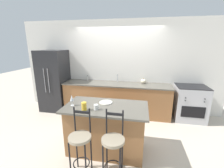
{
  "coord_description": "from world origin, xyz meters",
  "views": [
    {
      "loc": [
        0.67,
        -3.72,
        2.02
      ],
      "look_at": [
        0.03,
        -0.43,
        1.12
      ],
      "focal_mm": 24.0,
      "sensor_mm": 36.0,
      "label": 1
    }
  ],
  "objects": [
    {
      "name": "wall_back",
      "position": [
        0.0,
        0.73,
        1.35
      ],
      "size": [
        6.0,
        0.07,
        2.7
      ],
      "color": "silver",
      "rests_on": "ground_plane"
    },
    {
      "name": "wine_glass",
      "position": [
        -0.54,
        -1.34,
        1.06
      ],
      "size": [
        0.07,
        0.07,
        0.2
      ],
      "color": "white",
      "rests_on": "kitchen_island"
    },
    {
      "name": "pumpkin_decoration",
      "position": [
        0.76,
        0.55,
        0.98
      ],
      "size": [
        0.16,
        0.16,
        0.15
      ],
      "color": "beige",
      "rests_on": "back_counter"
    },
    {
      "name": "dinner_plate",
      "position": [
        0.04,
        -1.09,
        0.93
      ],
      "size": [
        0.26,
        0.26,
        0.02
      ],
      "color": "beige",
      "rests_on": "kitchen_island"
    },
    {
      "name": "kitchen_island",
      "position": [
        0.07,
        -1.25,
        0.46
      ],
      "size": [
        1.52,
        0.82,
        0.92
      ],
      "color": "#936038",
      "rests_on": "ground_plane"
    },
    {
      "name": "oven_range",
      "position": [
        2.02,
        0.39,
        0.47
      ],
      "size": [
        0.78,
        0.66,
        0.95
      ],
      "color": "#B7B7BC",
      "rests_on": "ground_plane"
    },
    {
      "name": "tumbler_cup",
      "position": [
        -0.25,
        -1.49,
        0.99
      ],
      "size": [
        0.09,
        0.09,
        0.14
      ],
      "color": "gold",
      "rests_on": "kitchen_island"
    },
    {
      "name": "bar_stool_near",
      "position": [
        -0.18,
        -1.89,
        0.56
      ],
      "size": [
        0.34,
        0.34,
        1.09
      ],
      "color": "black",
      "rests_on": "ground_plane"
    },
    {
      "name": "sink_faucet",
      "position": [
        0.0,
        0.6,
        1.06
      ],
      "size": [
        0.02,
        0.13,
        0.22
      ],
      "color": "#ADAFB5",
      "rests_on": "back_counter"
    },
    {
      "name": "soap_bottle",
      "position": [
        -0.96,
        0.62,
        0.98
      ],
      "size": [
        0.05,
        0.05,
        0.15
      ],
      "color": "silver",
      "rests_on": "back_counter"
    },
    {
      "name": "bar_stool_far",
      "position": [
        0.32,
        -1.86,
        0.56
      ],
      "size": [
        0.34,
        0.34,
        1.09
      ],
      "color": "black",
      "rests_on": "ground_plane"
    },
    {
      "name": "ground_plane",
      "position": [
        0.0,
        0.0,
        0.0
      ],
      "size": [
        18.0,
        18.0,
        0.0
      ],
      "primitive_type": "plane",
      "color": "beige"
    },
    {
      "name": "back_counter",
      "position": [
        0.0,
        0.39,
        0.46
      ],
      "size": [
        3.07,
        0.71,
        0.92
      ],
      "color": "#936038",
      "rests_on": "ground_plane"
    },
    {
      "name": "coffee_mug",
      "position": [
        -0.05,
        -1.43,
        0.97
      ],
      "size": [
        0.11,
        0.08,
        0.09
      ],
      "color": "white",
      "rests_on": "kitchen_island"
    },
    {
      "name": "refrigerator",
      "position": [
        -1.94,
        0.35,
        0.92
      ],
      "size": [
        0.77,
        0.75,
        1.84
      ],
      "color": "#232326",
      "rests_on": "ground_plane"
    }
  ]
}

